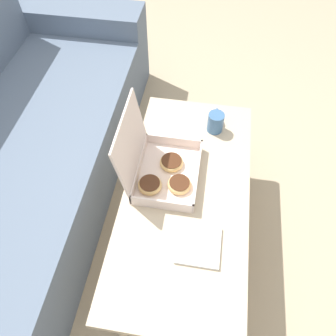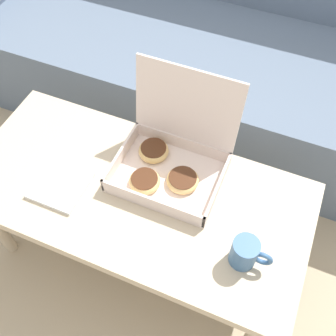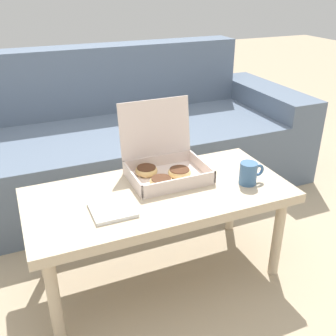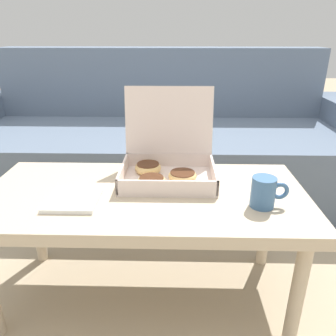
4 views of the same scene
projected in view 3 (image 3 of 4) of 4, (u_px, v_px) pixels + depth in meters
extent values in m
plane|color=tan|center=(155.00, 265.00, 1.82)|extent=(12.00, 12.00, 0.00)
cube|color=slate|center=(112.00, 166.00, 2.30)|extent=(2.00, 0.68, 0.40)
cube|color=slate|center=(91.00, 111.00, 2.57)|extent=(2.00, 0.20, 0.82)
cube|color=slate|center=(263.00, 125.00, 2.75)|extent=(0.24, 0.88, 0.54)
cube|color=#C6B293|center=(159.00, 195.00, 1.59)|extent=(1.06, 0.50, 0.04)
cylinder|color=#C6B293|center=(54.00, 301.00, 1.36)|extent=(0.04, 0.04, 0.39)
cylinder|color=#C6B293|center=(277.00, 237.00, 1.69)|extent=(0.04, 0.04, 0.39)
cylinder|color=#C6B293|center=(41.00, 240.00, 1.67)|extent=(0.04, 0.04, 0.39)
cylinder|color=#C6B293|center=(231.00, 196.00, 2.00)|extent=(0.04, 0.04, 0.39)
cube|color=silver|center=(168.00, 178.00, 1.68)|extent=(0.33, 0.25, 0.01)
cube|color=silver|center=(180.00, 184.00, 1.56)|extent=(0.33, 0.01, 0.05)
cube|color=silver|center=(158.00, 161.00, 1.76)|extent=(0.33, 0.01, 0.05)
cube|color=silver|center=(132.00, 178.00, 1.61)|extent=(0.01, 0.25, 0.05)
cube|color=silver|center=(201.00, 165.00, 1.72)|extent=(0.01, 0.25, 0.05)
cube|color=silver|center=(155.00, 128.00, 1.72)|extent=(0.33, 0.05, 0.25)
torus|color=#E5BC75|center=(147.00, 171.00, 1.69)|extent=(0.10, 0.10, 0.03)
cylinder|color=#472614|center=(147.00, 169.00, 1.69)|extent=(0.08, 0.08, 0.01)
torus|color=#E5BC75|center=(179.00, 172.00, 1.68)|extent=(0.10, 0.10, 0.03)
cylinder|color=#472614|center=(179.00, 170.00, 1.68)|extent=(0.09, 0.09, 0.01)
torus|color=#E5BC75|center=(161.00, 182.00, 1.60)|extent=(0.09, 0.09, 0.03)
cylinder|color=#472614|center=(161.00, 180.00, 1.60)|extent=(0.08, 0.08, 0.01)
cylinder|color=#3D6693|center=(248.00, 173.00, 1.62)|extent=(0.07, 0.07, 0.09)
torus|color=#3D6693|center=(258.00, 170.00, 1.63)|extent=(0.05, 0.01, 0.05)
cube|color=white|center=(112.00, 209.00, 1.44)|extent=(0.16, 0.16, 0.01)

